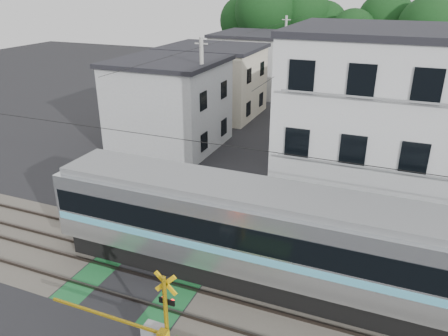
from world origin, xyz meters
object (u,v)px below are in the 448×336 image
at_px(commuter_train, 289,240).
at_px(pedestrian, 315,93).
at_px(crossing_signal_near, 155,333).
at_px(crossing_signal_far, 141,206).
at_px(apartment_block, 389,125).

relative_size(commuter_train, pedestrian, 12.95).
height_order(crossing_signal_near, crossing_signal_far, same).
height_order(commuter_train, apartment_block, apartment_block).
xyz_separation_m(commuter_train, crossing_signal_far, (-8.26, 2.45, -1.44)).
bearing_deg(pedestrian, crossing_signal_near, 78.96).
distance_m(crossing_signal_far, apartment_block, 13.14).
xyz_separation_m(commuter_train, apartment_block, (2.83, 8.29, 2.51)).
relative_size(commuter_train, crossing_signal_far, 4.13).
height_order(crossing_signal_far, pedestrian, crossing_signal_far).
distance_m(apartment_block, pedestrian, 23.49).
bearing_deg(commuter_train, apartment_block, 71.16).
height_order(commuter_train, pedestrian, commuter_train).
bearing_deg(pedestrian, apartment_block, 95.56).
xyz_separation_m(commuter_train, crossing_signal_near, (-3.08, -4.85, -1.44)).
relative_size(crossing_signal_near, pedestrian, 3.14).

